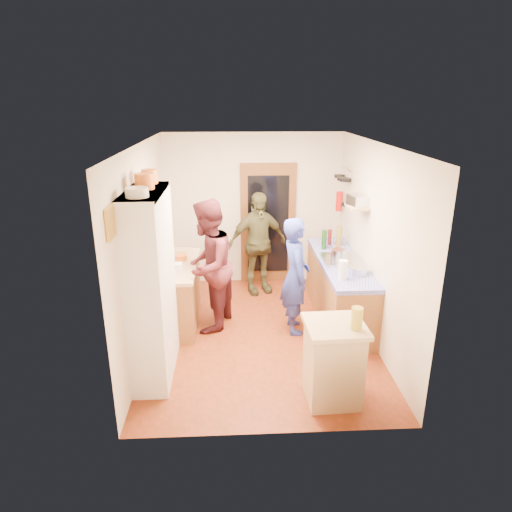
{
  "coord_description": "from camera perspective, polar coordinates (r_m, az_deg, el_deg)",
  "views": [
    {
      "loc": [
        -0.36,
        -5.65,
        3.14
      ],
      "look_at": [
        -0.05,
        0.15,
        1.11
      ],
      "focal_mm": 32.0,
      "sensor_mm": 36.0,
      "label": 1
    }
  ],
  "objects": [
    {
      "name": "hob",
      "position": [
        6.69,
        10.65,
        -0.45
      ],
      "size": [
        0.55,
        0.58,
        0.04
      ],
      "primitive_type": "cube",
      "color": "silver",
      "rests_on": "right_counter_top"
    },
    {
      "name": "radio",
      "position": [
        6.48,
        12.62,
        6.81
      ],
      "size": [
        0.28,
        0.34,
        0.15
      ],
      "primitive_type": "cube",
      "rotation": [
        0.0,
        0.0,
        0.22
      ],
      "color": "silver",
      "rests_on": "wall_shelf"
    },
    {
      "name": "floor",
      "position": [
        6.48,
        0.55,
        -9.8
      ],
      "size": [
        3.0,
        4.0,
        0.02
      ],
      "primitive_type": "cube",
      "color": "maroon",
      "rests_on": "ground"
    },
    {
      "name": "cutting_board",
      "position": [
        4.89,
        9.18,
        -8.31
      ],
      "size": [
        0.36,
        0.29,
        0.02
      ],
      "primitive_type": "cube",
      "rotation": [
        0.0,
        0.0,
        0.04
      ],
      "color": "white",
      "rests_on": "island_top"
    },
    {
      "name": "hutch_body",
      "position": [
        5.35,
        -12.94,
        -3.66
      ],
      "size": [
        0.4,
        1.2,
        2.2
      ],
      "primitive_type": "cube",
      "color": "silver",
      "rests_on": "ground"
    },
    {
      "name": "wall_back",
      "position": [
        7.89,
        -0.32,
        5.8
      ],
      "size": [
        3.0,
        0.02,
        2.6
      ],
      "primitive_type": "cube",
      "color": "beige",
      "rests_on": "ground"
    },
    {
      "name": "fire_extinguisher",
      "position": [
        7.74,
        10.35,
        6.74
      ],
      "size": [
        0.11,
        0.11,
        0.32
      ],
      "primitive_type": "cylinder",
      "color": "red",
      "rests_on": "wall_right"
    },
    {
      "name": "bottle_a",
      "position": [
        7.13,
        8.52,
        2.06
      ],
      "size": [
        0.09,
        0.09,
        0.31
      ],
      "primitive_type": "cylinder",
      "rotation": [
        0.0,
        0.0,
        0.18
      ],
      "color": "#143F14",
      "rests_on": "right_counter_top"
    },
    {
      "name": "pan_hang_c",
      "position": [
        7.7,
        10.38,
        9.8
      ],
      "size": [
        0.17,
        0.17,
        0.05
      ],
      "primitive_type": "cylinder",
      "color": "black",
      "rests_on": "pan_rail"
    },
    {
      "name": "right_counter_base",
      "position": [
        6.9,
        10.32,
        -4.24
      ],
      "size": [
        0.6,
        2.2,
        0.84
      ],
      "primitive_type": "cube",
      "color": "olive",
      "rests_on": "ground"
    },
    {
      "name": "picture_frame",
      "position": [
        4.39,
        -17.76,
        3.97
      ],
      "size": [
        0.03,
        0.25,
        0.3
      ],
      "primitive_type": "cube",
      "color": "gold",
      "rests_on": "wall_left"
    },
    {
      "name": "bottle_b",
      "position": [
        7.37,
        9.18,
        2.35
      ],
      "size": [
        0.07,
        0.07,
        0.25
      ],
      "primitive_type": "cylinder",
      "rotation": [
        0.0,
        0.0,
        -0.22
      ],
      "color": "#591419",
      "rests_on": "right_counter_top"
    },
    {
      "name": "pot_on_hob",
      "position": [
        6.62,
        10.33,
        0.23
      ],
      "size": [
        0.22,
        0.22,
        0.14
      ],
      "primitive_type": "cylinder",
      "color": "silver",
      "rests_on": "hob"
    },
    {
      "name": "ext_bracket",
      "position": [
        7.76,
        10.77,
        6.38
      ],
      "size": [
        0.06,
        0.1,
        0.04
      ],
      "primitive_type": "cube",
      "color": "black",
      "rests_on": "wall_right"
    },
    {
      "name": "toaster",
      "position": [
        6.11,
        -10.26,
        -1.7
      ],
      "size": [
        0.24,
        0.18,
        0.17
      ],
      "primitive_type": "cube",
      "rotation": [
        0.0,
        0.0,
        0.16
      ],
      "color": "white",
      "rests_on": "left_counter_top"
    },
    {
      "name": "chopping_board",
      "position": [
        7.11,
        -9.49,
        0.76
      ],
      "size": [
        0.33,
        0.26,
        0.02
      ],
      "primitive_type": "cube",
      "rotation": [
        0.0,
        0.0,
        -0.13
      ],
      "color": "#D5B982",
      "rests_on": "left_counter_top"
    },
    {
      "name": "kettle",
      "position": [
        6.34,
        -10.91,
        -0.91
      ],
      "size": [
        0.16,
        0.16,
        0.18
      ],
      "primitive_type": "cylinder",
      "rotation": [
        0.0,
        0.0,
        0.0
      ],
      "color": "white",
      "rests_on": "left_counter_top"
    },
    {
      "name": "orange_pot_b",
      "position": [
        5.41,
        -13.18,
        9.65
      ],
      "size": [
        0.18,
        0.18,
        0.16
      ],
      "primitive_type": "cylinder",
      "color": "orange",
      "rests_on": "hutch_top_shelf"
    },
    {
      "name": "person_back",
      "position": [
        7.51,
        0.29,
        1.6
      ],
      "size": [
        1.09,
        0.73,
        1.71
      ],
      "primitive_type": "imported",
      "rotation": [
        0.0,
        0.0,
        0.35
      ],
      "color": "#424125",
      "rests_on": "ground"
    },
    {
      "name": "wall_shelf",
      "position": [
        6.5,
        12.56,
        6.03
      ],
      "size": [
        0.26,
        0.42,
        0.03
      ],
      "primitive_type": "cube",
      "color": "#D5B982",
      "rests_on": "wall_right"
    },
    {
      "name": "ceiling",
      "position": [
        5.69,
        0.64,
        13.94
      ],
      "size": [
        3.0,
        4.0,
        0.02
      ],
      "primitive_type": "cube",
      "color": "silver",
      "rests_on": "ground"
    },
    {
      "name": "orange_bowl",
      "position": [
        6.68,
        -9.38,
        -0.19
      ],
      "size": [
        0.23,
        0.23,
        0.08
      ],
      "primitive_type": "cylinder",
      "rotation": [
        0.0,
        0.0,
        0.34
      ],
      "color": "orange",
      "rests_on": "left_counter_top"
    },
    {
      "name": "plate_stack",
      "position": [
        4.69,
        -14.66,
        7.7
      ],
      "size": [
        0.23,
        0.23,
        0.09
      ],
      "primitive_type": "cylinder",
      "color": "white",
      "rests_on": "hutch_top_shelf"
    },
    {
      "name": "wall_left",
      "position": [
        6.05,
        -13.83,
        1.02
      ],
      "size": [
        0.02,
        4.0,
        2.6
      ],
      "primitive_type": "cube",
      "color": "beige",
      "rests_on": "ground"
    },
    {
      "name": "pan_hang_b",
      "position": [
        7.51,
        10.72,
        9.47
      ],
      "size": [
        0.16,
        0.16,
        0.05
      ],
      "primitive_type": "cylinder",
      "color": "black",
      "rests_on": "pan_rail"
    },
    {
      "name": "paper_towel",
      "position": [
        5.99,
        10.8,
        -1.72
      ],
      "size": [
        0.14,
        0.14,
        0.26
      ],
      "primitive_type": "cylinder",
      "rotation": [
        0.0,
        0.0,
        -0.24
      ],
      "color": "white",
      "rests_on": "right_counter_top"
    },
    {
      "name": "wall_right",
      "position": [
        6.23,
        14.6,
        1.47
      ],
      "size": [
        0.02,
        4.0,
        2.6
      ],
      "primitive_type": "cube",
      "color": "beige",
      "rests_on": "ground"
    },
    {
      "name": "oil_jar",
      "position": [
        4.75,
        12.48,
        -7.63
      ],
      "size": [
        0.12,
        0.12,
        0.24
      ],
      "primitive_type": "cylinder",
      "rotation": [
        0.0,
        0.0,
        0.04
      ],
      "color": "#AD9E2D",
      "rests_on": "island_top"
    },
    {
      "name": "left_counter_base",
      "position": [
        6.73,
        -9.96,
        -4.81
      ],
      "size": [
        0.6,
        1.4,
        0.85
      ],
      "primitive_type": "cube",
      "color": "olive",
      "rests_on": "ground"
    },
    {
      "name": "island_base",
      "position": [
        5.09,
        9.59,
        -13.18
      ],
      "size": [
        0.57,
        0.57,
        0.86
      ],
      "primitive_type": "cube",
      "rotation": [
        0.0,
        0.0,
        0.04
      ],
      "color": "#D5B982",
      "rests_on": "ground"
    },
    {
      "name": "wall_front",
      "position": [
        4.1,
        2.35,
        -7.44
      ],
      "size": [
        3.0,
        0.02,
        2.6
      ],
      "primitive_type": "cube",
      "color": "beige",
      "rests_on": "ground"
    },
    {
      "name": "island_top",
      "position": [
        4.86,
        9.89,
        -8.65
      ],
      "size": [
        0.64,
        0.64,
        0.05
      ],
      "primitive_type": "cube",
      "rotation": [
        0.0,
        0.0,
        0.04
      ],
      "color": "#D5B982",
      "rests_on": "island_base"
    },
    {
      "name": "door_frame",
      "position": [
        7.93,
        1.51,
        4.0
      ],
      "size": [
        0.95,
        0.06,
        2.1
      ],
      "primitive_type": "cube",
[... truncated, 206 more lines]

